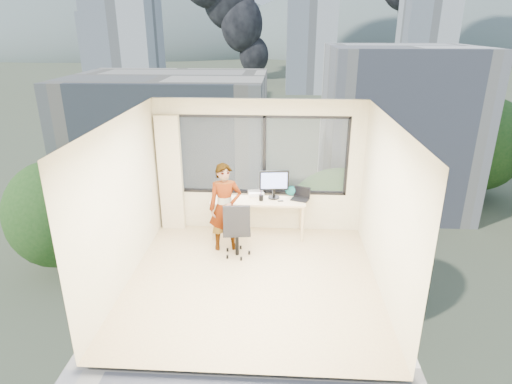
# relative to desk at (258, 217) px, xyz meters

# --- Properties ---
(floor) EXTENTS (4.00, 4.00, 0.01)m
(floor) POSITION_rel_desk_xyz_m (0.00, -1.66, -0.38)
(floor) COLOR #C9B882
(floor) RESTS_ON ground
(ceiling) EXTENTS (4.00, 4.00, 0.01)m
(ceiling) POSITION_rel_desk_xyz_m (0.00, -1.66, 2.23)
(ceiling) COLOR white
(ceiling) RESTS_ON ground
(wall_front) EXTENTS (4.00, 0.01, 2.60)m
(wall_front) POSITION_rel_desk_xyz_m (0.00, -3.66, 0.93)
(wall_front) COLOR beige
(wall_front) RESTS_ON ground
(wall_left) EXTENTS (0.01, 4.00, 2.60)m
(wall_left) POSITION_rel_desk_xyz_m (-2.00, -1.66, 0.93)
(wall_left) COLOR beige
(wall_left) RESTS_ON ground
(wall_right) EXTENTS (0.01, 4.00, 2.60)m
(wall_right) POSITION_rel_desk_xyz_m (2.00, -1.66, 0.93)
(wall_right) COLOR beige
(wall_right) RESTS_ON ground
(window_wall) EXTENTS (3.30, 0.16, 1.55)m
(window_wall) POSITION_rel_desk_xyz_m (0.05, 0.34, 1.15)
(window_wall) COLOR black
(window_wall) RESTS_ON ground
(curtain) EXTENTS (0.45, 0.14, 2.30)m
(curtain) POSITION_rel_desk_xyz_m (-1.72, 0.22, 0.77)
(curtain) COLOR beige
(curtain) RESTS_ON floor
(desk) EXTENTS (1.80, 0.60, 0.75)m
(desk) POSITION_rel_desk_xyz_m (0.00, 0.00, 0.00)
(desk) COLOR beige
(desk) RESTS_ON floor
(chair) EXTENTS (0.60, 0.60, 1.06)m
(chair) POSITION_rel_desk_xyz_m (-0.33, -0.83, 0.16)
(chair) COLOR black
(chair) RESTS_ON floor
(person) EXTENTS (0.66, 0.50, 1.62)m
(person) POSITION_rel_desk_xyz_m (-0.56, -0.58, 0.44)
(person) COLOR #2D2D33
(person) RESTS_ON floor
(monitor) EXTENTS (0.57, 0.18, 0.56)m
(monitor) POSITION_rel_desk_xyz_m (0.30, 0.08, 0.65)
(monitor) COLOR black
(monitor) RESTS_ON desk
(game_console) EXTENTS (0.34, 0.31, 0.07)m
(game_console) POSITION_rel_desk_xyz_m (-0.05, 0.22, 0.41)
(game_console) COLOR white
(game_console) RESTS_ON desk
(laptop) EXTENTS (0.42, 0.43, 0.21)m
(laptop) POSITION_rel_desk_xyz_m (0.80, 0.01, 0.48)
(laptop) COLOR black
(laptop) RESTS_ON desk
(cellphone) EXTENTS (0.11, 0.07, 0.01)m
(cellphone) POSITION_rel_desk_xyz_m (0.43, -0.08, 0.38)
(cellphone) COLOR black
(cellphone) RESTS_ON desk
(pen_cup) EXTENTS (0.10, 0.10, 0.11)m
(pen_cup) POSITION_rel_desk_xyz_m (0.06, -0.07, 0.43)
(pen_cup) COLOR black
(pen_cup) RESTS_ON desk
(handbag) EXTENTS (0.27, 0.14, 0.20)m
(handbag) POSITION_rel_desk_xyz_m (0.65, 0.21, 0.48)
(handbag) COLOR #0B4745
(handbag) RESTS_ON desk
(exterior_ground) EXTENTS (400.00, 400.00, 0.04)m
(exterior_ground) POSITION_rel_desk_xyz_m (0.00, 118.34, -14.38)
(exterior_ground) COLOR #515B3D
(exterior_ground) RESTS_ON ground
(near_bldg_a) EXTENTS (16.00, 12.00, 14.00)m
(near_bldg_a) POSITION_rel_desk_xyz_m (-9.00, 28.34, -7.38)
(near_bldg_a) COLOR beige
(near_bldg_a) RESTS_ON exterior_ground
(near_bldg_b) EXTENTS (14.00, 13.00, 16.00)m
(near_bldg_b) POSITION_rel_desk_xyz_m (12.00, 36.34, -6.38)
(near_bldg_b) COLOR white
(near_bldg_b) RESTS_ON exterior_ground
(far_tower_a) EXTENTS (14.00, 14.00, 28.00)m
(far_tower_a) POSITION_rel_desk_xyz_m (-35.00, 93.34, -0.38)
(far_tower_a) COLOR silver
(far_tower_a) RESTS_ON exterior_ground
(far_tower_b) EXTENTS (13.00, 13.00, 30.00)m
(far_tower_b) POSITION_rel_desk_xyz_m (8.00, 118.34, 0.62)
(far_tower_b) COLOR silver
(far_tower_b) RESTS_ON exterior_ground
(far_tower_c) EXTENTS (15.00, 15.00, 26.00)m
(far_tower_c) POSITION_rel_desk_xyz_m (45.00, 138.34, -1.38)
(far_tower_c) COLOR silver
(far_tower_c) RESTS_ON exterior_ground
(far_tower_d) EXTENTS (16.00, 14.00, 22.00)m
(far_tower_d) POSITION_rel_desk_xyz_m (-60.00, 148.34, -3.38)
(far_tower_d) COLOR silver
(far_tower_d) RESTS_ON exterior_ground
(hill_a) EXTENTS (288.00, 216.00, 90.00)m
(hill_a) POSITION_rel_desk_xyz_m (-120.00, 318.34, -14.38)
(hill_a) COLOR slate
(hill_a) RESTS_ON exterior_ground
(hill_b) EXTENTS (300.00, 220.00, 96.00)m
(hill_b) POSITION_rel_desk_xyz_m (100.00, 318.34, -14.38)
(hill_b) COLOR slate
(hill_b) RESTS_ON exterior_ground
(tree_a) EXTENTS (7.00, 7.00, 8.00)m
(tree_a) POSITION_rel_desk_xyz_m (-16.00, 20.34, -10.38)
(tree_a) COLOR #27551C
(tree_a) RESTS_ON exterior_ground
(tree_b) EXTENTS (7.60, 7.60, 9.00)m
(tree_b) POSITION_rel_desk_xyz_m (4.00, 16.34, -9.88)
(tree_b) COLOR #27551C
(tree_b) RESTS_ON exterior_ground
(tree_c) EXTENTS (8.40, 8.40, 10.00)m
(tree_c) POSITION_rel_desk_xyz_m (22.00, 38.34, -9.38)
(tree_c) COLOR #27551C
(tree_c) RESTS_ON exterior_ground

